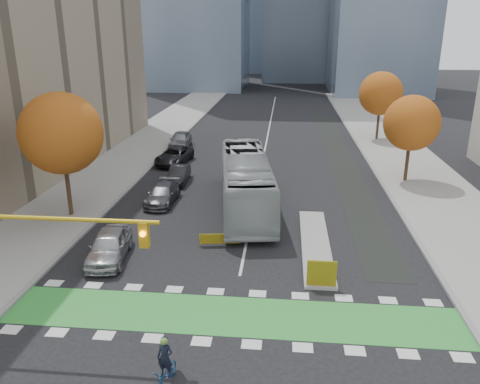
% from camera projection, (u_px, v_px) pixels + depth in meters
% --- Properties ---
extents(ground, '(300.00, 300.00, 0.00)m').
position_uv_depth(ground, '(228.00, 337.00, 18.88)').
color(ground, black).
rests_on(ground, ground).
extents(sidewalk_west, '(7.00, 120.00, 0.15)m').
position_uv_depth(sidewalk_west, '(96.00, 179.00, 38.94)').
color(sidewalk_west, gray).
rests_on(sidewalk_west, ground).
extents(sidewalk_east, '(7.00, 120.00, 0.15)m').
position_uv_depth(sidewalk_east, '(430.00, 189.00, 36.45)').
color(sidewalk_east, gray).
rests_on(sidewalk_east, ground).
extents(curb_west, '(0.30, 120.00, 0.16)m').
position_uv_depth(curb_west, '(137.00, 180.00, 38.61)').
color(curb_west, gray).
rests_on(curb_west, ground).
extents(curb_east, '(0.30, 120.00, 0.16)m').
position_uv_depth(curb_east, '(385.00, 188.00, 36.78)').
color(curb_east, gray).
rests_on(curb_east, ground).
extents(bike_crossing, '(20.00, 3.00, 0.01)m').
position_uv_depth(bike_crossing, '(232.00, 315.00, 20.29)').
color(bike_crossing, green).
rests_on(bike_crossing, ground).
extents(centre_line, '(0.15, 70.00, 0.01)m').
position_uv_depth(centre_line, '(268.00, 134.00, 56.56)').
color(centre_line, silver).
rests_on(centre_line, ground).
extents(bike_lane_paint, '(2.50, 50.00, 0.01)m').
position_uv_depth(bike_lane_paint, '(339.00, 156.00, 46.45)').
color(bike_lane_paint, black).
rests_on(bike_lane_paint, ground).
extents(median_island, '(1.60, 10.00, 0.16)m').
position_uv_depth(median_island, '(315.00, 244.00, 26.96)').
color(median_island, gray).
rests_on(median_island, ground).
extents(hazard_board, '(1.40, 0.12, 1.30)m').
position_uv_depth(hazard_board, '(322.00, 273.00, 22.21)').
color(hazard_board, yellow).
rests_on(hazard_board, median_island).
extents(tree_west, '(5.20, 5.20, 8.22)m').
position_uv_depth(tree_west, '(61.00, 134.00, 29.47)').
color(tree_west, '#332114').
rests_on(tree_west, ground).
extents(tree_east_near, '(4.40, 4.40, 7.08)m').
position_uv_depth(tree_east_near, '(412.00, 123.00, 36.93)').
color(tree_east_near, '#332114').
rests_on(tree_east_near, ground).
extents(tree_east_far, '(4.80, 4.80, 7.65)m').
position_uv_depth(tree_east_far, '(381.00, 94.00, 51.83)').
color(tree_east_far, '#332114').
rests_on(tree_east_far, ground).
extents(traffic_signal_west, '(8.53, 0.56, 5.20)m').
position_uv_depth(traffic_signal_west, '(19.00, 243.00, 17.82)').
color(traffic_signal_west, '#BF9914').
rests_on(traffic_signal_west, ground).
extents(cyclist, '(0.87, 1.79, 1.98)m').
position_uv_depth(cyclist, '(166.00, 371.00, 16.02)').
color(cyclist, navy).
rests_on(cyclist, ground).
extents(bus, '(5.02, 13.85, 3.77)m').
position_uv_depth(bus, '(246.00, 181.00, 32.33)').
color(bus, '#9EA4A5').
rests_on(bus, ground).
extents(parked_car_a, '(2.43, 4.83, 1.58)m').
position_uv_depth(parked_car_a, '(109.00, 246.00, 25.11)').
color(parked_car_a, '#A1A1A7').
rests_on(parked_car_a, ground).
extents(parked_car_b, '(1.58, 4.09, 1.33)m').
position_uv_depth(parked_car_b, '(179.00, 174.00, 38.21)').
color(parked_car_b, black).
rests_on(parked_car_b, ground).
extents(parked_car_c, '(1.92, 4.58, 1.32)m').
position_uv_depth(parked_car_c, '(162.00, 194.00, 33.51)').
color(parked_car_c, '#49484D').
rests_on(parked_car_c, ground).
extents(parked_car_d, '(3.03, 5.62, 1.50)m').
position_uv_depth(parked_car_d, '(174.00, 156.00, 43.66)').
color(parked_car_d, black).
rests_on(parked_car_d, ground).
extents(parked_car_e, '(2.28, 5.15, 1.72)m').
position_uv_depth(parked_car_e, '(180.00, 140.00, 49.57)').
color(parked_car_e, gray).
rests_on(parked_car_e, ground).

